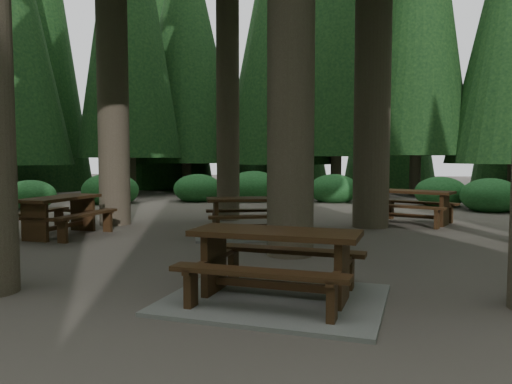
% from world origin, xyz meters
% --- Properties ---
extents(ground, '(80.00, 80.00, 0.00)m').
position_xyz_m(ground, '(0.00, 0.00, 0.00)').
color(ground, '#585148').
rests_on(ground, ground).
extents(picnic_table_a, '(2.88, 2.49, 0.88)m').
position_xyz_m(picnic_table_a, '(0.95, -2.73, 0.31)').
color(picnic_table_a, gray).
rests_on(picnic_table_a, ground).
extents(picnic_table_b, '(1.85, 2.20, 0.88)m').
position_xyz_m(picnic_table_b, '(-4.53, 1.48, 0.59)').
color(picnic_table_b, '#371E10').
rests_on(picnic_table_b, ground).
extents(picnic_table_c, '(3.01, 2.73, 0.85)m').
position_xyz_m(picnic_table_c, '(-0.36, 2.39, 0.30)').
color(picnic_table_c, gray).
rests_on(picnic_table_c, ground).
extents(picnic_table_d, '(2.54, 2.34, 0.89)m').
position_xyz_m(picnic_table_d, '(3.53, 5.06, 0.59)').
color(picnic_table_d, '#371E10').
rests_on(picnic_table_d, ground).
extents(shrub_ring, '(23.86, 24.64, 1.49)m').
position_xyz_m(shrub_ring, '(0.70, 0.75, 0.40)').
color(shrub_ring, '#1D5521').
rests_on(shrub_ring, ground).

